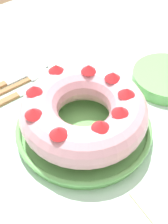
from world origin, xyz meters
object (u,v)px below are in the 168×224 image
cake_knife (17,95)px  side_bowl (167,79)px  bundt_cake (84,112)px  serving_dish (84,129)px  fork (20,84)px  serving_knife (4,84)px

cake_knife → side_bowl: (0.20, 0.33, 0.01)m
bundt_cake → side_bowl: bundt_cake is taller
serving_dish → side_bowl: size_ratio=1.71×
fork → cake_knife: size_ratio=1.16×
bundt_cake → cake_knife: (-0.20, -0.06, -0.07)m
serving_knife → cake_knife: same height
fork → serving_knife: size_ratio=0.89×
bundt_cake → side_bowl: (0.00, 0.27, -0.05)m
bundt_cake → fork: 0.24m
serving_dish → side_bowl: (0.00, 0.27, 0.00)m
serving_dish → serving_knife: serving_dish is taller
serving_knife → side_bowl: side_bowl is taller
bundt_cake → cake_knife: bundt_cake is taller
fork → side_bowl: side_bowl is taller
bundt_cake → side_bowl: bearing=89.4°
bundt_cake → serving_knife: bundt_cake is taller
serving_dish → bundt_cake: bearing=-137.6°
cake_knife → serving_dish: bearing=22.6°
serving_knife → cake_knife: (0.06, 0.00, 0.00)m
fork → cake_knife: cake_knife is taller
side_bowl → serving_knife: bearing=-127.8°
bundt_cake → serving_knife: (-0.25, -0.06, -0.07)m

